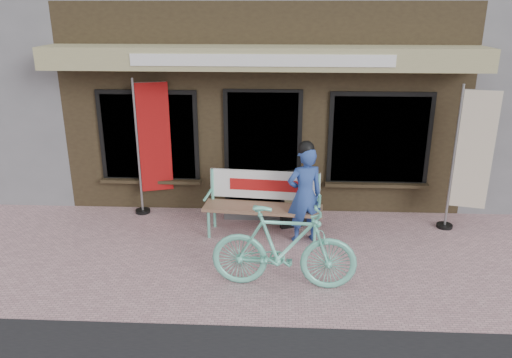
# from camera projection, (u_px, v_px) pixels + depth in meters

# --- Properties ---
(ground) EXTENTS (70.00, 70.00, 0.00)m
(ground) POSITION_uv_depth(u_px,v_px,m) (257.00, 263.00, 7.22)
(ground) COLOR #C5969C
(ground) RESTS_ON ground
(storefront) EXTENTS (7.00, 6.77, 6.00)m
(storefront) POSITION_uv_depth(u_px,v_px,m) (268.00, 31.00, 10.90)
(storefront) COLOR black
(storefront) RESTS_ON ground
(bench) EXTENTS (1.93, 0.66, 1.02)m
(bench) POSITION_uv_depth(u_px,v_px,m) (264.00, 198.00, 8.00)
(bench) COLOR #6FD9BC
(bench) RESTS_ON ground
(person) EXTENTS (0.64, 0.52, 1.63)m
(person) POSITION_uv_depth(u_px,v_px,m) (305.00, 193.00, 7.67)
(person) COLOR #2A4692
(person) RESTS_ON ground
(bicycle) EXTENTS (1.92, 0.64, 1.14)m
(bicycle) POSITION_uv_depth(u_px,v_px,m) (284.00, 248.00, 6.46)
(bicycle) COLOR #6FD9BC
(bicycle) RESTS_ON ground
(nobori_red) EXTENTS (0.71, 0.34, 2.40)m
(nobori_red) POSITION_uv_depth(u_px,v_px,m) (152.00, 145.00, 8.63)
(nobori_red) COLOR gray
(nobori_red) RESTS_ON ground
(nobori_cream) EXTENTS (0.71, 0.32, 2.40)m
(nobori_cream) POSITION_uv_depth(u_px,v_px,m) (470.00, 158.00, 7.91)
(nobori_cream) COLOR gray
(nobori_cream) RESTS_ON ground
(menu_stand) EXTENTS (0.50, 0.28, 1.00)m
(menu_stand) POSITION_uv_depth(u_px,v_px,m) (295.00, 198.00, 8.24)
(menu_stand) COLOR black
(menu_stand) RESTS_ON ground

